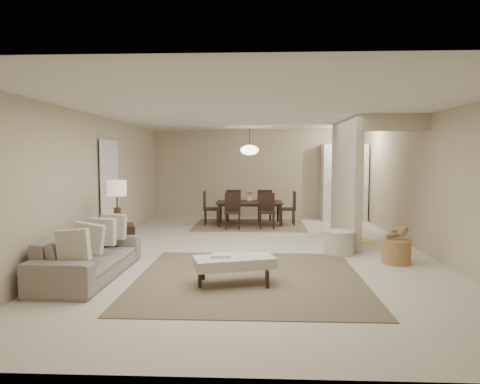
{
  "coord_description": "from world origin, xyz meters",
  "views": [
    {
      "loc": [
        -0.01,
        -7.72,
        1.73
      ],
      "look_at": [
        -0.37,
        0.68,
        1.05
      ],
      "focal_mm": 32.0,
      "sensor_mm": 36.0,
      "label": 1
    }
  ],
  "objects_px": {
    "sofa": "(90,255)",
    "side_table": "(118,242)",
    "pantry_cabinet": "(344,182)",
    "dining_table": "(249,214)",
    "round_pouf": "(339,243)",
    "wicker_basket": "(396,252)",
    "ottoman_bench": "(234,263)"
  },
  "relations": [
    {
      "from": "sofa",
      "to": "side_table",
      "type": "xyz_separation_m",
      "value": [
        0.05,
        1.11,
        -0.03
      ]
    },
    {
      "from": "pantry_cabinet",
      "to": "dining_table",
      "type": "relative_size",
      "value": 1.24
    },
    {
      "from": "round_pouf",
      "to": "wicker_basket",
      "type": "height_order",
      "value": "round_pouf"
    },
    {
      "from": "pantry_cabinet",
      "to": "dining_table",
      "type": "distance_m",
      "value": 2.87
    },
    {
      "from": "pantry_cabinet",
      "to": "dining_table",
      "type": "bearing_deg",
      "value": -158.87
    },
    {
      "from": "side_table",
      "to": "wicker_basket",
      "type": "relative_size",
      "value": 1.27
    },
    {
      "from": "pantry_cabinet",
      "to": "ottoman_bench",
      "type": "relative_size",
      "value": 1.8
    },
    {
      "from": "ottoman_bench",
      "to": "round_pouf",
      "type": "bearing_deg",
      "value": 30.26
    },
    {
      "from": "dining_table",
      "to": "round_pouf",
      "type": "bearing_deg",
      "value": -64.72
    },
    {
      "from": "sofa",
      "to": "side_table",
      "type": "distance_m",
      "value": 1.11
    },
    {
      "from": "pantry_cabinet",
      "to": "ottoman_bench",
      "type": "xyz_separation_m",
      "value": [
        -2.68,
        -6.18,
        -0.74
      ]
    },
    {
      "from": "round_pouf",
      "to": "dining_table",
      "type": "relative_size",
      "value": 0.32
    },
    {
      "from": "sofa",
      "to": "side_table",
      "type": "relative_size",
      "value": 3.79
    },
    {
      "from": "side_table",
      "to": "round_pouf",
      "type": "height_order",
      "value": "side_table"
    },
    {
      "from": "round_pouf",
      "to": "dining_table",
      "type": "xyz_separation_m",
      "value": [
        -1.68,
        3.25,
        0.09
      ]
    },
    {
      "from": "side_table",
      "to": "dining_table",
      "type": "bearing_deg",
      "value": 60.19
    },
    {
      "from": "dining_table",
      "to": "side_table",
      "type": "bearing_deg",
      "value": -121.86
    },
    {
      "from": "sofa",
      "to": "round_pouf",
      "type": "relative_size",
      "value": 4.13
    },
    {
      "from": "pantry_cabinet",
      "to": "side_table",
      "type": "bearing_deg",
      "value": -134.85
    },
    {
      "from": "pantry_cabinet",
      "to": "round_pouf",
      "type": "relative_size",
      "value": 3.92
    },
    {
      "from": "wicker_basket",
      "to": "ottoman_bench",
      "type": "bearing_deg",
      "value": -153.42
    },
    {
      "from": "pantry_cabinet",
      "to": "round_pouf",
      "type": "distance_m",
      "value": 4.43
    },
    {
      "from": "side_table",
      "to": "round_pouf",
      "type": "relative_size",
      "value": 1.09
    },
    {
      "from": "pantry_cabinet",
      "to": "wicker_basket",
      "type": "xyz_separation_m",
      "value": [
        -0.1,
        -4.89,
        -0.85
      ]
    },
    {
      "from": "ottoman_bench",
      "to": "side_table",
      "type": "xyz_separation_m",
      "value": [
        -2.07,
        1.41,
        -0.01
      ]
    },
    {
      "from": "pantry_cabinet",
      "to": "wicker_basket",
      "type": "distance_m",
      "value": 4.96
    },
    {
      "from": "sofa",
      "to": "wicker_basket",
      "type": "xyz_separation_m",
      "value": [
        4.7,
        0.99,
        -0.13
      ]
    },
    {
      "from": "round_pouf",
      "to": "wicker_basket",
      "type": "bearing_deg",
      "value": -38.35
    },
    {
      "from": "sofa",
      "to": "side_table",
      "type": "bearing_deg",
      "value": -1.98
    },
    {
      "from": "ottoman_bench",
      "to": "side_table",
      "type": "height_order",
      "value": "side_table"
    },
    {
      "from": "pantry_cabinet",
      "to": "ottoman_bench",
      "type": "distance_m",
      "value": 6.78
    },
    {
      "from": "wicker_basket",
      "to": "pantry_cabinet",
      "type": "bearing_deg",
      "value": 88.82
    }
  ]
}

